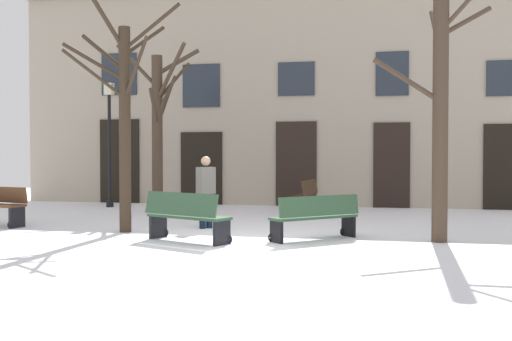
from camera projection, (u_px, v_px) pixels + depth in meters
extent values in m
plane|color=white|center=(239.00, 240.00, 11.33)|extent=(29.70, 29.70, 0.00)
cube|color=tan|center=(299.00, 91.00, 18.90)|extent=(18.56, 0.40, 7.20)
cube|color=black|center=(120.00, 161.00, 20.01)|extent=(1.37, 0.08, 2.76)
cube|color=#262D38|center=(119.00, 74.00, 19.93)|extent=(1.24, 0.06, 1.38)
cube|color=black|center=(202.00, 168.00, 19.41)|extent=(1.37, 0.08, 2.32)
cube|color=#262D38|center=(201.00, 86.00, 19.34)|extent=(1.24, 0.06, 1.37)
cube|color=black|center=(296.00, 164.00, 18.76)|extent=(1.27, 0.08, 2.63)
cube|color=#262D38|center=(296.00, 79.00, 18.68)|extent=(1.14, 0.06, 1.04)
cube|color=black|center=(392.00, 165.00, 18.14)|extent=(1.08, 0.08, 2.56)
cube|color=#262D38|center=(392.00, 74.00, 18.07)|extent=(0.97, 0.06, 1.32)
cube|color=black|center=(503.00, 167.00, 17.48)|extent=(1.08, 0.08, 2.49)
cube|color=#262D38|center=(504.00, 78.00, 17.40)|extent=(0.97, 0.06, 1.03)
cylinder|color=#423326|center=(440.00, 115.00, 11.07)|extent=(0.28, 0.28, 4.68)
cylinder|color=#423326|center=(464.00, 5.00, 10.82)|extent=(0.83, 0.31, 0.88)
cylinder|color=#423326|center=(436.00, 33.00, 11.71)|extent=(0.17, 1.45, 1.19)
cylinder|color=#423326|center=(443.00, 69.00, 11.35)|extent=(0.21, 0.74, 0.86)
cylinder|color=#423326|center=(407.00, 80.00, 11.12)|extent=(1.26, 0.22, 0.87)
cylinder|color=#423326|center=(466.00, 21.00, 11.19)|extent=(1.01, 0.66, 0.65)
cylinder|color=#423326|center=(157.00, 135.00, 16.39)|extent=(0.29, 0.29, 4.29)
cylinder|color=#423326|center=(170.00, 73.00, 15.92)|extent=(1.14, 0.79, 1.50)
cylinder|color=#423326|center=(137.00, 66.00, 16.51)|extent=(1.26, 0.19, 1.25)
cylinder|color=#423326|center=(154.00, 107.00, 15.71)|extent=(0.46, 1.37, 0.88)
cylinder|color=#423326|center=(173.00, 82.00, 16.42)|extent=(0.90, 0.42, 1.08)
cylinder|color=#423326|center=(178.00, 62.00, 16.34)|extent=(1.18, 0.37, 0.74)
cylinder|color=#423326|center=(166.00, 95.00, 16.22)|extent=(0.66, 0.25, 1.04)
cylinder|color=#423326|center=(165.00, 104.00, 17.01)|extent=(0.12, 1.37, 1.40)
cylinder|color=#382B1E|center=(125.00, 130.00, 12.48)|extent=(0.24, 0.24, 4.24)
cylinder|color=#382B1E|center=(152.00, 27.00, 12.38)|extent=(1.20, 0.25, 0.98)
cylinder|color=#382B1E|center=(144.00, 41.00, 12.80)|extent=(0.60, 0.95, 0.78)
cylinder|color=#382B1E|center=(136.00, 69.00, 12.16)|extent=(0.77, 0.53, 1.25)
cylinder|color=#382B1E|center=(103.00, 53.00, 12.73)|extent=(1.19, 0.46, 0.89)
cylinder|color=#382B1E|center=(94.00, 62.00, 12.42)|extent=(1.28, 0.39, 0.80)
cylinder|color=#382B1E|center=(109.00, 25.00, 12.27)|extent=(0.60, 0.53, 1.03)
cylinder|color=#382B1E|center=(94.00, 74.00, 12.20)|extent=(1.07, 0.81, 0.96)
cylinder|color=black|center=(109.00, 151.00, 18.38)|extent=(0.10, 0.10, 3.41)
cylinder|color=black|center=(110.00, 204.00, 18.43)|extent=(0.22, 0.22, 0.20)
cube|color=beige|center=(109.00, 89.00, 18.33)|extent=(0.24, 0.24, 0.36)
cone|color=black|center=(109.00, 83.00, 18.32)|extent=(0.30, 0.30, 0.14)
cube|color=#3D2819|center=(303.00, 196.00, 16.56)|extent=(0.58, 1.74, 0.05)
cube|color=#3D2819|center=(310.00, 187.00, 16.49)|extent=(0.25, 1.71, 0.41)
cube|color=black|center=(309.00, 202.00, 17.33)|extent=(0.40, 0.09, 0.46)
torus|color=black|center=(303.00, 207.00, 17.38)|extent=(0.04, 0.17, 0.17)
cube|color=black|center=(296.00, 207.00, 15.81)|extent=(0.40, 0.09, 0.46)
torus|color=black|center=(290.00, 213.00, 15.86)|extent=(0.04, 0.17, 0.17)
cube|color=black|center=(17.00, 217.00, 13.26)|extent=(0.14, 0.43, 0.48)
torus|color=black|center=(10.00, 225.00, 13.09)|extent=(0.17, 0.06, 0.17)
cube|color=#2D4C33|center=(189.00, 217.00, 11.20)|extent=(1.76, 1.12, 0.05)
cube|color=#2D4C33|center=(180.00, 204.00, 11.02)|extent=(1.62, 0.80, 0.42)
cube|color=black|center=(222.00, 232.00, 10.75)|extent=(0.23, 0.42, 0.46)
torus|color=black|center=(228.00, 239.00, 10.90)|extent=(0.17, 0.10, 0.17)
cube|color=black|center=(158.00, 226.00, 11.68)|extent=(0.23, 0.42, 0.46)
torus|color=black|center=(165.00, 233.00, 11.83)|extent=(0.17, 0.10, 0.17)
cube|color=#2D4C33|center=(314.00, 217.00, 11.43)|extent=(1.60, 1.53, 0.05)
cube|color=#2D4C33|center=(320.00, 206.00, 11.26)|extent=(1.38, 1.30, 0.38)
cube|color=black|center=(349.00, 226.00, 11.86)|extent=(0.30, 0.31, 0.43)
torus|color=black|center=(344.00, 231.00, 12.00)|extent=(0.14, 0.14, 0.17)
cube|color=black|center=(276.00, 231.00, 11.01)|extent=(0.30, 0.31, 0.43)
torus|color=black|center=(272.00, 237.00, 11.14)|extent=(0.14, 0.14, 0.17)
cylinder|color=black|center=(209.00, 211.00, 13.22)|extent=(0.14, 0.14, 0.75)
cylinder|color=black|center=(203.00, 211.00, 13.10)|extent=(0.14, 0.14, 0.75)
cube|color=slate|center=(206.00, 180.00, 13.14)|extent=(0.40, 0.44, 0.58)
sphere|color=tan|center=(206.00, 161.00, 13.13)|extent=(0.21, 0.21, 0.21)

